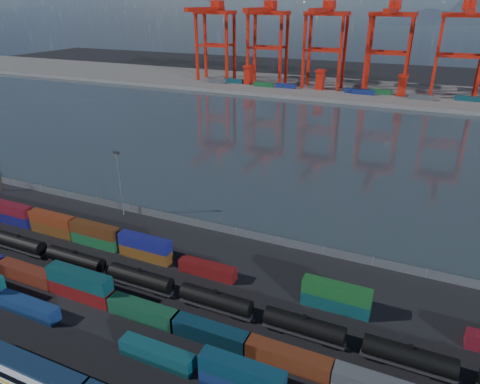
% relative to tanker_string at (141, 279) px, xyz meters
% --- Properties ---
extents(ground, '(700.00, 700.00, 0.00)m').
position_rel_tanker_string_xyz_m(ground, '(8.03, -3.12, -2.05)').
color(ground, black).
rests_on(ground, ground).
extents(harbor_water, '(700.00, 700.00, 0.00)m').
position_rel_tanker_string_xyz_m(harbor_water, '(8.03, 101.88, -2.05)').
color(harbor_water, '#28333A').
rests_on(harbor_water, ground).
extents(far_quay, '(700.00, 70.00, 2.00)m').
position_rel_tanker_string_xyz_m(far_quay, '(8.03, 206.88, -1.05)').
color(far_quay, '#514F4C').
rests_on(far_quay, ground).
extents(container_row_south, '(128.14, 2.43, 5.18)m').
position_rel_tanker_string_xyz_m(container_row_south, '(5.16, -13.66, -0.05)').
color(container_row_south, '#434549').
rests_on(container_row_south, ground).
extents(container_row_mid, '(142.12, 2.62, 5.59)m').
position_rel_tanker_string_xyz_m(container_row_mid, '(20.54, -6.71, -0.23)').
color(container_row_mid, '#3A3C3E').
rests_on(container_row_mid, ground).
extents(container_row_north, '(141.49, 2.38, 5.08)m').
position_rel_tanker_string_xyz_m(container_row_north, '(-2.95, 8.65, 0.12)').
color(container_row_north, navy).
rests_on(container_row_north, ground).
extents(tanker_string, '(137.32, 2.86, 4.10)m').
position_rel_tanker_string_xyz_m(tanker_string, '(0.00, 0.00, 0.00)').
color(tanker_string, black).
rests_on(tanker_string, ground).
extents(waterfront_fence, '(160.12, 0.12, 2.20)m').
position_rel_tanker_string_xyz_m(waterfront_fence, '(8.03, 24.88, -1.05)').
color(waterfront_fence, '#595B5E').
rests_on(waterfront_fence, ground).
extents(bare_tree, '(2.04, 2.08, 7.82)m').
position_rel_tanker_string_xyz_m(bare_tree, '(-62.34, 21.05, 1.83)').
color(bare_tree, black).
rests_on(bare_tree, ground).
extents(yard_light_mast, '(1.60, 0.40, 16.60)m').
position_rel_tanker_string_xyz_m(yard_light_mast, '(-21.97, 22.88, 7.24)').
color(yard_light_mast, slate).
rests_on(yard_light_mast, ground).
extents(gantry_cranes, '(198.72, 45.55, 61.68)m').
position_rel_tanker_string_xyz_m(gantry_cranes, '(0.53, 200.24, 35.75)').
color(gantry_cranes, red).
rests_on(gantry_cranes, ground).
extents(quay_containers, '(172.58, 10.99, 2.60)m').
position_rel_tanker_string_xyz_m(quay_containers, '(-2.97, 192.34, 1.25)').
color(quay_containers, navy).
rests_on(quay_containers, far_quay).
extents(straddle_carriers, '(140.00, 7.00, 11.10)m').
position_rel_tanker_string_xyz_m(straddle_carriers, '(5.53, 196.88, 5.77)').
color(straddle_carriers, red).
rests_on(straddle_carriers, far_quay).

